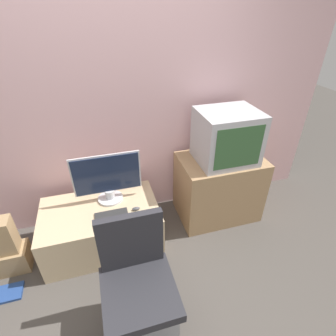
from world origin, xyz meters
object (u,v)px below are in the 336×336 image
at_px(keyboard, 112,216).
at_px(office_chair, 138,290).
at_px(mouse, 136,209).
at_px(book, 9,293).
at_px(cardboard_box_lower, 11,259).
at_px(main_monitor, 107,178).
at_px(crt_tv, 227,137).

height_order(keyboard, office_chair, office_chair).
distance_m(mouse, book, 1.22).
bearing_deg(book, cardboard_box_lower, 90.06).
distance_m(office_chair, cardboard_box_lower, 1.30).
relative_size(main_monitor, cardboard_box_lower, 2.01).
height_order(mouse, crt_tv, crt_tv).
bearing_deg(keyboard, office_chair, -82.59).
bearing_deg(crt_tv, keyboard, -169.62).
distance_m(main_monitor, mouse, 0.37).
height_order(mouse, book, mouse).
distance_m(mouse, cardboard_box_lower, 1.17).
distance_m(keyboard, book, 1.01).
bearing_deg(mouse, keyboard, -174.05).
xyz_separation_m(mouse, crt_tv, (0.92, 0.19, 0.49)).
bearing_deg(main_monitor, book, -154.00).
height_order(keyboard, mouse, mouse).
height_order(crt_tv, cardboard_box_lower, crt_tv).
bearing_deg(mouse, main_monitor, 132.27).
xyz_separation_m(keyboard, cardboard_box_lower, (-0.90, 0.07, -0.33)).
relative_size(crt_tv, cardboard_box_lower, 1.81).
xyz_separation_m(crt_tv, office_chair, (-1.05, -0.93, -0.54)).
distance_m(keyboard, crt_tv, 1.26).
relative_size(office_chair, cardboard_box_lower, 3.07).
bearing_deg(main_monitor, cardboard_box_lower, -168.94).
bearing_deg(book, main_monitor, 26.00).
height_order(keyboard, cardboard_box_lower, keyboard).
bearing_deg(mouse, crt_tv, 11.42).
height_order(office_chair, book, office_chair).
bearing_deg(book, mouse, 11.31).
distance_m(crt_tv, office_chair, 1.50).
height_order(mouse, office_chair, office_chair).
bearing_deg(book, keyboard, 12.58).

